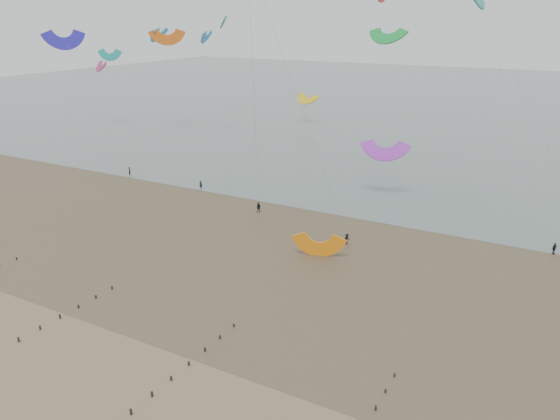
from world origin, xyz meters
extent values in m
plane|color=brown|center=(0.00, 0.00, 0.00)|extent=(500.00, 500.00, 0.00)
plane|color=#475654|center=(0.00, 200.00, 0.03)|extent=(500.00, 500.00, 0.00)
plane|color=#473A28|center=(0.00, 35.00, 0.01)|extent=(500.00, 500.00, 0.00)
ellipsoid|color=slate|center=(-18.00, 22.00, 0.01)|extent=(23.60, 14.36, 0.01)
ellipsoid|color=slate|center=(12.00, 38.00, 0.01)|extent=(33.64, 18.32, 0.01)
ellipsoid|color=slate|center=(-40.00, 40.00, 0.01)|extent=(26.95, 14.22, 0.01)
cube|color=black|center=(-32.00, 12.00, 0.17)|extent=(0.16, 0.16, 0.45)
cube|color=black|center=(-14.00, -1.16, 0.25)|extent=(0.16, 0.16, 0.59)
cube|color=black|center=(-14.00, 1.47, 0.23)|extent=(0.16, 0.16, 0.57)
cube|color=black|center=(-14.00, 4.11, 0.22)|extent=(0.16, 0.16, 0.54)
cube|color=black|center=(-14.00, 6.74, 0.20)|extent=(0.16, 0.16, 0.51)
cube|color=black|center=(-14.00, 9.37, 0.19)|extent=(0.16, 0.16, 0.48)
cube|color=black|center=(-14.00, 12.00, 0.17)|extent=(0.16, 0.16, 0.45)
cube|color=black|center=(4.00, -3.79, 0.26)|extent=(0.16, 0.16, 0.62)
cube|color=black|center=(4.00, -1.16, 0.25)|extent=(0.16, 0.16, 0.59)
cube|color=black|center=(4.00, 1.47, 0.23)|extent=(0.16, 0.16, 0.57)
cube|color=black|center=(4.00, 4.11, 0.22)|extent=(0.16, 0.16, 0.54)
cube|color=black|center=(4.00, 6.74, 0.20)|extent=(0.16, 0.16, 0.51)
cube|color=black|center=(4.00, 9.37, 0.19)|extent=(0.16, 0.16, 0.48)
cube|color=black|center=(4.00, 12.00, 0.17)|extent=(0.16, 0.16, 0.45)
cube|color=black|center=(22.00, 6.74, 0.20)|extent=(0.16, 0.16, 0.51)
cube|color=black|center=(22.00, 9.37, 0.19)|extent=(0.16, 0.16, 0.48)
cube|color=black|center=(22.00, 12.00, 0.17)|extent=(0.16, 0.16, 0.45)
imported|color=black|center=(-48.08, 51.24, 0.94)|extent=(0.82, 0.76, 1.87)
imported|color=black|center=(-12.51, 44.83, 0.90)|extent=(0.94, 0.76, 1.81)
imported|color=black|center=(-29.44, 51.08, 0.81)|extent=(0.68, 0.55, 1.62)
imported|color=black|center=(33.17, 50.09, 0.84)|extent=(0.89, 1.04, 1.68)
imported|color=black|center=(6.08, 39.17, 0.84)|extent=(1.08, 1.25, 1.67)
camera|label=1|loc=(33.26, -30.75, 31.95)|focal=35.00mm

